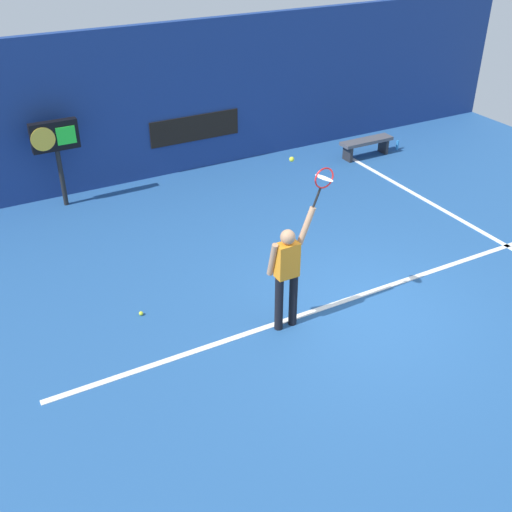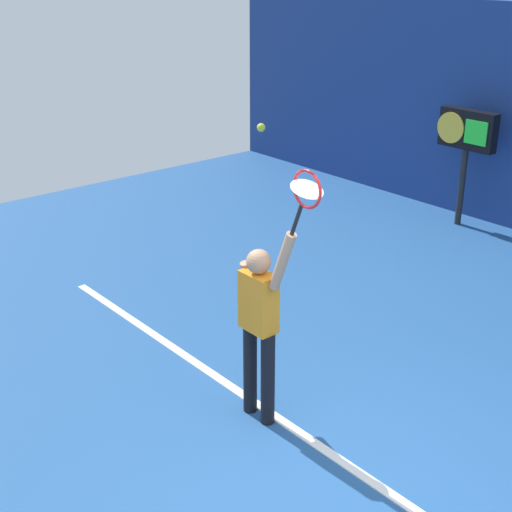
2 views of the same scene
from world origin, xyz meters
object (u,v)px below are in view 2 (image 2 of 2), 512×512
Objects in this scene: scoreboard_clock at (467,135)px; tennis_racket at (306,193)px; tennis_player at (259,321)px; spare_ball at (242,304)px; tennis_ball at (261,128)px.

tennis_racket is at bearing -66.97° from scoreboard_clock.
tennis_racket reaches higher than tennis_player.
scoreboard_clock is at bearing 108.36° from tennis_player.
scoreboard_clock is 26.98× the size of spare_ball.
spare_ball is (-1.89, 1.33, -2.72)m from tennis_ball.
tennis_ball is 3.57m from spare_ball.
tennis_player is at bearing 179.56° from tennis_racket.
tennis_racket is 0.67m from tennis_ball.
tennis_racket is (0.55, -0.00, 1.32)m from tennis_player.
spare_ball is (-1.87, 1.33, -0.98)m from tennis_player.
scoreboard_clock is (-1.94, 5.86, 0.43)m from tennis_player.
tennis_player is 1.43m from tennis_racket.
tennis_player is 3.15× the size of tennis_racket.
scoreboard_clock is at bearing 113.03° from tennis_racket.
tennis_ball is 1.00× the size of spare_ball.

